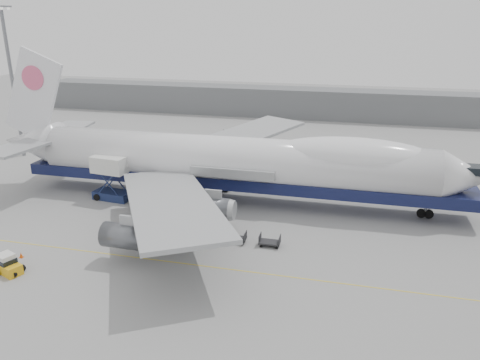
# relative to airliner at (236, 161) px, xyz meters

# --- Properties ---
(ground) EXTENTS (260.00, 260.00, 0.00)m
(ground) POSITION_rel_airliner_xyz_m (-0.64, -12.00, -5.62)
(ground) COLOR gray
(ground) RESTS_ON ground
(apron_line) EXTENTS (60.00, 0.15, 0.01)m
(apron_line) POSITION_rel_airliner_xyz_m (-0.64, -18.00, -5.62)
(apron_line) COLOR gold
(apron_line) RESTS_ON ground
(hangar) EXTENTS (110.00, 8.00, 7.00)m
(hangar) POSITION_rel_airliner_xyz_m (-10.64, 58.00, -2.12)
(hangar) COLOR slate
(hangar) RESTS_ON ground
(floodlight_mast) EXTENTS (2.40, 2.40, 25.43)m
(floodlight_mast) POSITION_rel_airliner_xyz_m (-42.64, 12.00, 8.64)
(floodlight_mast) COLOR slate
(floodlight_mast) RESTS_ON ground
(airliner) EXTENTS (67.00, 55.30, 19.98)m
(airliner) POSITION_rel_airliner_xyz_m (0.00, 0.00, 0.00)
(airliner) COLOR white
(airliner) RESTS_ON ground
(catering_truck) EXTENTS (5.37, 3.98, 6.13)m
(catering_truck) POSITION_rel_airliner_xyz_m (-16.65, -3.48, -2.18)
(catering_truck) COLOR navy
(catering_truck) RESTS_ON ground
(baggage_tug) EXTENTS (3.06, 2.38, 1.98)m
(baggage_tug) POSITION_rel_airliner_xyz_m (-17.06, -23.79, -4.74)
(baggage_tug) COLOR gold
(baggage_tug) RESTS_ON ground
(traffic_cone) EXTENTS (0.40, 0.40, 0.59)m
(traffic_cone) POSITION_rel_airliner_xyz_m (-17.92, -20.86, -5.34)
(traffic_cone) COLOR #D64C0B
(traffic_cone) RESTS_ON ground
(dolly_0) EXTENTS (2.30, 1.35, 1.30)m
(dolly_0) POSITION_rel_airliner_xyz_m (-8.53, -12.09, -5.09)
(dolly_0) COLOR #2D2D30
(dolly_0) RESTS_ON ground
(dolly_1) EXTENTS (2.30, 1.35, 1.30)m
(dolly_1) POSITION_rel_airliner_xyz_m (-4.68, -12.09, -5.09)
(dolly_1) COLOR #2D2D30
(dolly_1) RESTS_ON ground
(dolly_2) EXTENTS (2.30, 1.35, 1.30)m
(dolly_2) POSITION_rel_airliner_xyz_m (-0.83, -12.09, -5.09)
(dolly_2) COLOR #2D2D30
(dolly_2) RESTS_ON ground
(dolly_3) EXTENTS (2.30, 1.35, 1.30)m
(dolly_3) POSITION_rel_airliner_xyz_m (3.02, -12.09, -5.09)
(dolly_3) COLOR #2D2D30
(dolly_3) RESTS_ON ground
(dolly_4) EXTENTS (2.30, 1.35, 1.30)m
(dolly_4) POSITION_rel_airliner_xyz_m (6.87, -12.09, -5.09)
(dolly_4) COLOR #2D2D30
(dolly_4) RESTS_ON ground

